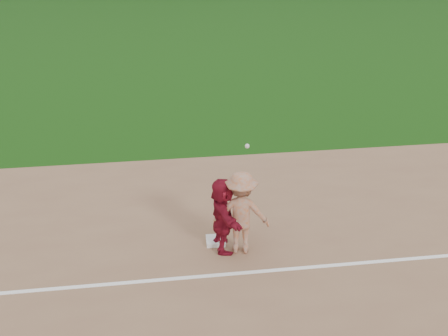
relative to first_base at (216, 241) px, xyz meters
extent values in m
plane|color=#143F0C|center=(0.34, -0.40, -0.07)|extent=(160.00, 160.00, 0.00)
cube|color=white|center=(0.34, -1.20, -0.04)|extent=(60.00, 0.10, 0.01)
cube|color=white|center=(0.00, 0.00, 0.00)|extent=(0.44, 0.44, 0.09)
imported|color=maroon|center=(0.12, -0.25, 0.79)|extent=(0.64, 1.60, 1.68)
imported|color=gray|center=(0.50, -0.36, 0.88)|extent=(1.30, 0.90, 1.85)
sphere|color=silver|center=(0.58, -0.43, 2.41)|extent=(0.09, 0.09, 0.09)
camera|label=1|loc=(-1.28, -10.39, 6.73)|focal=45.00mm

